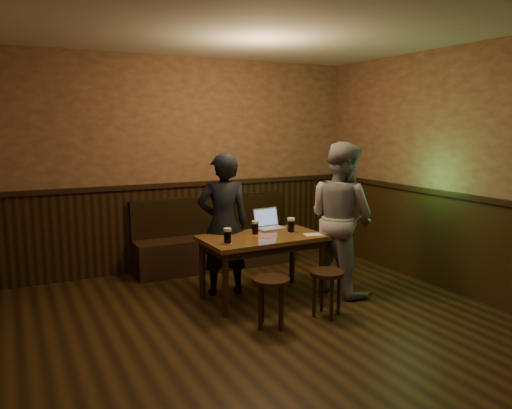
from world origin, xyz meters
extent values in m
cube|color=black|center=(0.00, 0.00, -0.01)|extent=(5.00, 6.00, 0.02)
cube|color=beige|center=(0.00, 0.00, 2.81)|extent=(5.00, 6.00, 0.02)
cube|color=#9A6D4E|center=(0.00, 3.01, 1.40)|extent=(5.00, 0.02, 2.80)
cube|color=#9A6D4E|center=(2.51, 0.00, 1.40)|extent=(0.02, 6.00, 2.80)
cube|color=black|center=(0.00, 2.98, 0.55)|extent=(4.98, 0.04, 1.10)
cube|color=black|center=(2.48, 0.00, 0.55)|extent=(0.04, 5.98, 1.10)
cube|color=black|center=(0.00, 2.95, 1.13)|extent=(4.98, 0.06, 0.06)
cube|color=black|center=(2.45, 0.00, 1.13)|extent=(0.06, 5.98, 0.06)
cube|color=black|center=(0.37, 2.71, 0.23)|extent=(2.20, 0.50, 0.45)
cube|color=black|center=(0.37, 2.91, 0.70)|extent=(2.20, 0.10, 0.50)
cube|color=#563C18|center=(0.37, 1.35, 0.69)|extent=(1.36, 0.80, 0.05)
cube|color=black|center=(0.37, 1.35, 0.62)|extent=(1.24, 0.69, 0.08)
cube|color=maroon|center=(0.37, 1.35, 0.72)|extent=(0.35, 0.35, 0.00)
cylinder|color=black|center=(-0.21, 1.03, 0.33)|extent=(0.07, 0.07, 0.67)
cylinder|color=black|center=(-0.23, 1.64, 0.33)|extent=(0.07, 0.07, 0.67)
cylinder|color=black|center=(0.97, 1.07, 0.33)|extent=(0.07, 0.07, 0.67)
cylinder|color=black|center=(0.95, 1.68, 0.33)|extent=(0.07, 0.07, 0.67)
cylinder|color=black|center=(0.09, 0.61, 0.46)|extent=(0.42, 0.42, 0.04)
cylinder|color=black|center=(0.22, 0.63, 0.23)|extent=(0.04, 0.04, 0.46)
cylinder|color=black|center=(0.06, 0.74, 0.23)|extent=(0.04, 0.04, 0.46)
cylinder|color=black|center=(-0.05, 0.58, 0.23)|extent=(0.04, 0.04, 0.46)
cylinder|color=black|center=(0.11, 0.47, 0.23)|extent=(0.04, 0.04, 0.46)
cylinder|color=black|center=(0.72, 0.60, 0.45)|extent=(0.42, 0.42, 0.04)
cylinder|color=black|center=(0.85, 0.57, 0.22)|extent=(0.04, 0.04, 0.45)
cylinder|color=black|center=(0.74, 0.73, 0.22)|extent=(0.04, 0.04, 0.45)
cylinder|color=black|center=(0.59, 0.63, 0.22)|extent=(0.04, 0.04, 0.45)
cylinder|color=black|center=(0.69, 0.47, 0.22)|extent=(0.04, 0.04, 0.45)
cylinder|color=maroon|center=(-0.11, 1.20, 0.72)|extent=(0.10, 0.10, 0.00)
cylinder|color=silver|center=(-0.11, 1.20, 0.72)|extent=(0.09, 0.09, 0.00)
cylinder|color=black|center=(-0.11, 1.20, 0.78)|extent=(0.08, 0.08, 0.13)
cylinder|color=beige|center=(-0.11, 1.20, 0.86)|extent=(0.08, 0.08, 0.03)
cylinder|color=maroon|center=(0.34, 1.45, 0.72)|extent=(0.10, 0.10, 0.00)
cylinder|color=silver|center=(0.34, 1.45, 0.72)|extent=(0.08, 0.08, 0.00)
cylinder|color=black|center=(0.34, 1.45, 0.78)|extent=(0.07, 0.07, 0.12)
cylinder|color=beige|center=(0.34, 1.45, 0.85)|extent=(0.08, 0.08, 0.03)
cylinder|color=maroon|center=(0.75, 1.36, 0.72)|extent=(0.11, 0.11, 0.00)
cylinder|color=silver|center=(0.75, 1.36, 0.72)|extent=(0.09, 0.09, 0.00)
cylinder|color=black|center=(0.75, 1.36, 0.79)|extent=(0.08, 0.08, 0.13)
cylinder|color=beige|center=(0.75, 1.36, 0.87)|extent=(0.08, 0.08, 0.03)
cube|color=silver|center=(0.63, 1.62, 0.72)|extent=(0.35, 0.25, 0.02)
cube|color=#B2B2B7|center=(0.63, 1.62, 0.73)|extent=(0.31, 0.20, 0.00)
cube|color=silver|center=(0.62, 1.73, 0.84)|extent=(0.33, 0.09, 0.21)
cube|color=#5978A6|center=(0.62, 1.72, 0.84)|extent=(0.30, 0.08, 0.18)
cube|color=silver|center=(0.92, 1.15, 0.72)|extent=(0.25, 0.20, 0.00)
imported|color=black|center=(0.06, 1.70, 0.81)|extent=(0.65, 0.49, 1.62)
imported|color=gray|center=(1.29, 1.17, 0.87)|extent=(0.81, 0.95, 1.73)
camera|label=1|loc=(-2.09, -3.40, 1.92)|focal=35.00mm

